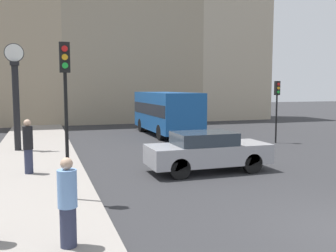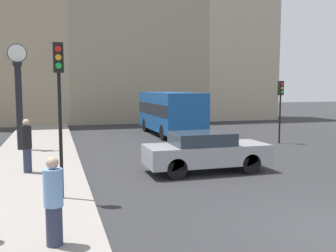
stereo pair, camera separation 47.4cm
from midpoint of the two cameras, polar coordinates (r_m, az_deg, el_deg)
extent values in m
cube|color=gray|center=(18.01, -20.39, -3.97)|extent=(3.52, 27.43, 0.13)
cube|color=gray|center=(34.13, -6.20, 13.33)|extent=(11.92, 5.00, 14.92)
cube|color=#B7A88E|center=(37.45, 8.55, 14.00)|extent=(7.05, 5.00, 16.68)
cube|color=#9E9EA3|center=(13.60, 5.16, -4.24)|extent=(4.43, 1.71, 0.70)
cube|color=#2D3842|center=(13.44, 4.49, -1.88)|extent=(2.13, 1.54, 0.45)
cylinder|color=black|center=(14.90, 8.84, -4.55)|extent=(0.71, 0.22, 0.71)
cylinder|color=black|center=(13.62, 11.74, -5.59)|extent=(0.71, 0.22, 0.71)
cylinder|color=black|center=(13.87, -1.33, -5.26)|extent=(0.71, 0.22, 0.71)
cylinder|color=black|center=(12.48, 0.71, -6.52)|extent=(0.71, 0.22, 0.71)
cube|color=#195199|center=(23.90, -0.82, 2.31)|extent=(2.44, 7.13, 2.36)
cube|color=#1E232D|center=(23.89, -0.82, 2.66)|extent=(2.47, 6.99, 0.71)
cylinder|color=black|center=(26.42, -0.04, 0.29)|extent=(0.28, 0.90, 0.90)
cylinder|color=black|center=(25.82, -4.60, 0.14)|extent=(0.28, 0.90, 0.90)
cylinder|color=black|center=(22.30, 3.57, -0.77)|extent=(0.28, 0.90, 0.90)
cylinder|color=black|center=(21.58, -1.76, -0.98)|extent=(0.28, 0.90, 0.90)
cylinder|color=black|center=(10.07, -16.48, -1.58)|extent=(0.09, 0.09, 3.29)
cube|color=black|center=(10.01, -16.82, 9.97)|extent=(0.26, 0.20, 0.76)
cylinder|color=red|center=(9.91, -16.83, 11.23)|extent=(0.15, 0.04, 0.15)
cylinder|color=orange|center=(9.89, -16.80, 10.02)|extent=(0.15, 0.04, 0.15)
cylinder|color=green|center=(9.88, -16.76, 8.82)|extent=(0.15, 0.04, 0.15)
cylinder|color=black|center=(21.19, 15.56, 1.01)|extent=(0.09, 0.09, 2.62)
cube|color=black|center=(21.12, 15.68, 5.59)|extent=(0.26, 0.20, 0.76)
cylinder|color=red|center=(21.02, 15.88, 6.15)|extent=(0.15, 0.04, 0.15)
cylinder|color=orange|center=(21.02, 15.87, 5.58)|extent=(0.15, 0.04, 0.15)
cylinder|color=green|center=(21.02, 15.85, 5.01)|extent=(0.15, 0.04, 0.15)
cylinder|color=black|center=(18.66, -22.78, 2.50)|extent=(0.29, 0.29, 3.90)
cube|color=black|center=(18.66, -23.04, 8.75)|extent=(0.38, 0.38, 0.18)
cylinder|color=black|center=(18.70, -23.10, 10.23)|extent=(0.85, 0.04, 0.85)
cylinder|color=white|center=(18.70, -23.10, 10.23)|extent=(0.79, 0.06, 0.79)
cylinder|color=#2D334C|center=(7.38, -16.80, -14.52)|extent=(0.30, 0.30, 0.74)
cylinder|color=#729ED8|center=(7.16, -16.97, -9.12)|extent=(0.35, 0.35, 0.69)
sphere|color=tan|center=(7.06, -17.09, -5.51)|extent=(0.22, 0.22, 0.22)
cylinder|color=#2D334C|center=(13.65, -21.40, -5.04)|extent=(0.28, 0.28, 0.83)
cylinder|color=black|center=(13.52, -21.53, -1.69)|extent=(0.33, 0.33, 0.78)
sphere|color=tan|center=(13.47, -21.61, 0.44)|extent=(0.24, 0.24, 0.24)
camera|label=1|loc=(0.24, -90.86, -0.09)|focal=40.00mm
camera|label=2|loc=(0.24, 89.14, 0.09)|focal=40.00mm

